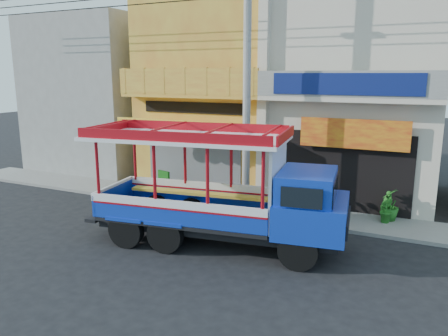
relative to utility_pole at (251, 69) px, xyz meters
The scene contains 12 objects.
ground 6.08m from the utility_pole, 75.53° to the right, with size 90.00×90.00×0.00m, color black.
sidewalk 5.09m from the utility_pole, 39.41° to the left, with size 30.00×2.00×0.12m, color slate.
shophouse_left 5.70m from the utility_pole, 124.03° to the left, with size 6.00×7.50×8.24m.
shophouse_right 5.54m from the utility_pole, 58.56° to the left, with size 6.00×6.75×8.24m.
party_pilaster 1.87m from the utility_pole, 95.46° to the left, with size 0.35×0.30×8.00m, color beige.
filler_building_left 11.25m from the utility_pole, 155.15° to the left, with size 6.00×6.00×7.60m, color gray.
utility_pole is the anchor object (origin of this frame).
songthaew_truck 4.43m from the utility_pole, 76.46° to the right, with size 7.58×3.32×3.42m.
green_sign 6.03m from the utility_pole, behind, with size 0.63×0.44×0.98m.
potted_plant_a 4.95m from the utility_pole, 21.89° to the left, with size 0.91×0.79×1.01m, color #20641C.
potted_plant_b 6.35m from the utility_pole, 12.29° to the left, with size 0.46×0.37×0.84m, color #20641C.
potted_plant_c 6.38m from the utility_pole, 15.48° to the left, with size 0.60×0.60×1.07m, color #20641C.
Camera 1 is at (4.59, -10.28, 4.87)m, focal length 35.00 mm.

